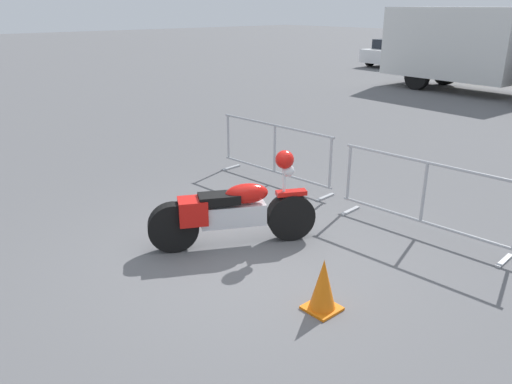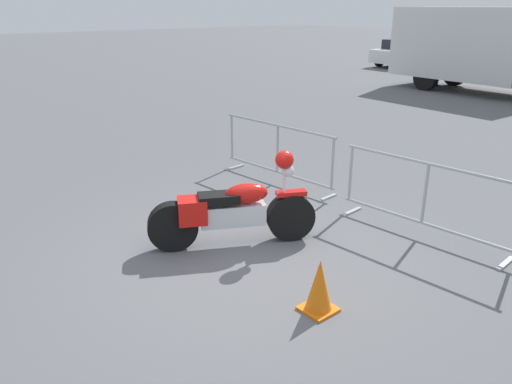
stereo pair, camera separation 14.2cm
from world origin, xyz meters
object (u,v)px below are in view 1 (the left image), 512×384
at_px(pedestrian, 428,62).
at_px(traffic_cone, 323,286).
at_px(crowd_barrier_far, 423,197).
at_px(box_truck, 479,47).
at_px(parked_car_white, 397,52).
at_px(motorcycle, 233,211).
at_px(parked_car_green, 448,56).
at_px(parked_car_yellow, 510,59).
at_px(crowd_barrier_near, 275,152).

xyz_separation_m(pedestrian, traffic_cone, (7.91, -15.27, -0.63)).
relative_size(crowd_barrier_far, box_truck, 0.33).
bearing_deg(parked_car_white, box_truck, -123.27).
bearing_deg(motorcycle, traffic_cone, -69.88).
bearing_deg(pedestrian, box_truck, -48.02).
xyz_separation_m(parked_car_green, traffic_cone, (9.74, -20.22, -0.44)).
bearing_deg(traffic_cone, parked_car_yellow, 108.50).
xyz_separation_m(crowd_barrier_near, parked_car_green, (-6.44, 17.79, 0.16)).
relative_size(crowd_barrier_near, crowd_barrier_far, 1.00).
xyz_separation_m(crowd_barrier_far, traffic_cone, (0.34, -2.43, -0.27)).
xyz_separation_m(crowd_barrier_near, parked_car_yellow, (-3.47, 17.80, 0.21)).
height_order(motorcycle, parked_car_green, parked_car_green).
height_order(crowd_barrier_near, crowd_barrier_far, same).
bearing_deg(motorcycle, parked_car_yellow, 42.64).
xyz_separation_m(crowd_barrier_near, crowd_barrier_far, (2.96, 0.00, 0.00)).
bearing_deg(parked_car_green, crowd_barrier_near, -155.17).
xyz_separation_m(crowd_barrier_far, box_truck, (-5.39, 12.36, 1.08)).
relative_size(crowd_barrier_near, parked_car_yellow, 0.55).
bearing_deg(crowd_barrier_far, pedestrian, 120.54).
height_order(parked_car_white, parked_car_green, parked_car_green).
relative_size(motorcycle, box_truck, 0.26).
xyz_separation_m(box_truck, parked_car_green, (-4.01, 5.44, -0.91)).
bearing_deg(motorcycle, parked_car_white, 57.27).
xyz_separation_m(box_truck, pedestrian, (-2.19, 0.48, -0.72)).
distance_m(parked_car_green, pedestrian, 5.28).
bearing_deg(motorcycle, crowd_barrier_near, 63.24).
distance_m(parked_car_yellow, traffic_cone, 21.34).
bearing_deg(parked_car_white, parked_car_yellow, -85.52).
height_order(parked_car_white, traffic_cone, parked_car_white).
xyz_separation_m(motorcycle, box_truck, (-3.90, 14.51, 1.15)).
bearing_deg(parked_car_green, motorcycle, -153.40).
xyz_separation_m(box_truck, parked_car_yellow, (-1.04, 5.45, -0.87)).
bearing_deg(parked_car_yellow, crowd_barrier_near, -164.03).
bearing_deg(pedestrian, parked_car_yellow, 41.45).
bearing_deg(box_truck, parked_car_green, 129.44).
height_order(crowd_barrier_near, box_truck, box_truck).
height_order(motorcycle, pedestrian, pedestrian).
bearing_deg(parked_car_yellow, crowd_barrier_far, -155.20).
distance_m(parked_car_green, traffic_cone, 22.45).
height_order(box_truck, parked_car_white, box_truck).
bearing_deg(box_truck, parked_car_white, 144.81).
relative_size(parked_car_white, parked_car_yellow, 0.91).
distance_m(parked_car_white, traffic_cone, 23.93).
xyz_separation_m(motorcycle, pedestrian, (-6.09, 14.99, 0.44)).
relative_size(box_truck, traffic_cone, 13.23).
relative_size(parked_car_yellow, pedestrian, 2.73).
height_order(crowd_barrier_far, parked_car_yellow, parked_car_yellow).
relative_size(parked_car_white, traffic_cone, 7.08).
bearing_deg(parked_car_yellow, motorcycle, -161.12).
bearing_deg(box_truck, crowd_barrier_far, -63.43).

